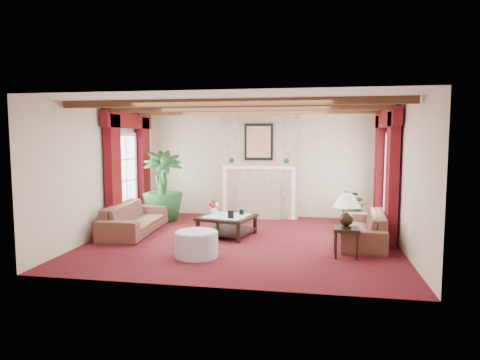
% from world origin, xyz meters
% --- Properties ---
extents(floor, '(6.00, 6.00, 0.00)m').
position_xyz_m(floor, '(0.00, 0.00, 0.00)').
color(floor, '#400B13').
rests_on(floor, ground).
extents(ceiling, '(6.00, 6.00, 0.00)m').
position_xyz_m(ceiling, '(0.00, 0.00, 2.70)').
color(ceiling, white).
rests_on(ceiling, floor).
extents(back_wall, '(6.00, 0.02, 2.70)m').
position_xyz_m(back_wall, '(0.00, 2.75, 1.35)').
color(back_wall, beige).
rests_on(back_wall, ground).
extents(left_wall, '(0.02, 5.50, 2.70)m').
position_xyz_m(left_wall, '(-3.00, 0.00, 1.35)').
color(left_wall, beige).
rests_on(left_wall, ground).
extents(right_wall, '(0.02, 5.50, 2.70)m').
position_xyz_m(right_wall, '(3.00, 0.00, 1.35)').
color(right_wall, beige).
rests_on(right_wall, ground).
extents(ceiling_beams, '(6.00, 3.00, 0.12)m').
position_xyz_m(ceiling_beams, '(0.00, 0.00, 2.64)').
color(ceiling_beams, '#3C2313').
rests_on(ceiling_beams, ceiling).
extents(fireplace, '(2.00, 0.52, 2.70)m').
position_xyz_m(fireplace, '(0.00, 2.55, 2.70)').
color(fireplace, tan).
rests_on(fireplace, ground).
extents(french_door_left, '(0.10, 1.10, 2.16)m').
position_xyz_m(french_door_left, '(-2.97, 1.00, 2.13)').
color(french_door_left, white).
rests_on(french_door_left, ground).
extents(french_door_right, '(0.10, 1.10, 2.16)m').
position_xyz_m(french_door_right, '(2.97, 1.00, 2.13)').
color(french_door_right, white).
rests_on(french_door_right, ground).
extents(curtains_left, '(0.20, 2.40, 2.55)m').
position_xyz_m(curtains_left, '(-2.86, 1.00, 2.55)').
color(curtains_left, '#550C0B').
rests_on(curtains_left, ground).
extents(curtains_right, '(0.20, 2.40, 2.55)m').
position_xyz_m(curtains_right, '(2.86, 1.00, 2.55)').
color(curtains_right, '#550C0B').
rests_on(curtains_right, ground).
extents(sofa_left, '(2.26, 0.89, 0.86)m').
position_xyz_m(sofa_left, '(-2.43, 0.25, 0.43)').
color(sofa_left, '#3B101F').
rests_on(sofa_left, ground).
extents(sofa_right, '(2.18, 0.96, 0.81)m').
position_xyz_m(sofa_right, '(2.36, 0.24, 0.41)').
color(sofa_right, '#3B101F').
rests_on(sofa_right, ground).
extents(potted_palm, '(2.38, 2.53, 0.98)m').
position_xyz_m(potted_palm, '(-2.29, 1.62, 0.49)').
color(potted_palm, black).
rests_on(potted_palm, ground).
extents(small_plant, '(1.57, 1.58, 0.65)m').
position_xyz_m(small_plant, '(2.34, 1.94, 0.33)').
color(small_plant, black).
rests_on(small_plant, ground).
extents(coffee_table, '(1.25, 1.25, 0.42)m').
position_xyz_m(coffee_table, '(-0.40, 0.32, 0.21)').
color(coffee_table, black).
rests_on(coffee_table, ground).
extents(side_table, '(0.51, 0.51, 0.51)m').
position_xyz_m(side_table, '(1.95, -0.86, 0.26)').
color(side_table, black).
rests_on(side_table, ground).
extents(ottoman, '(0.75, 0.75, 0.43)m').
position_xyz_m(ottoman, '(-0.60, -1.30, 0.22)').
color(ottoman, '#9B94A7').
rests_on(ottoman, ground).
extents(table_lamp, '(0.47, 0.47, 0.60)m').
position_xyz_m(table_lamp, '(1.95, -0.86, 0.82)').
color(table_lamp, black).
rests_on(table_lamp, side_table).
extents(flower_vase, '(0.27, 0.27, 0.17)m').
position_xyz_m(flower_vase, '(-0.74, 0.53, 0.51)').
color(flower_vase, silver).
rests_on(flower_vase, coffee_table).
extents(book, '(0.21, 0.16, 0.27)m').
position_xyz_m(book, '(-0.20, 0.08, 0.56)').
color(book, black).
rests_on(book, coffee_table).
extents(photo_frame_a, '(0.12, 0.03, 0.16)m').
position_xyz_m(photo_frame_a, '(-0.26, 0.03, 0.51)').
color(photo_frame_a, black).
rests_on(photo_frame_a, coffee_table).
extents(photo_frame_b, '(0.09, 0.02, 0.12)m').
position_xyz_m(photo_frame_b, '(-0.12, 0.46, 0.48)').
color(photo_frame_b, black).
rests_on(photo_frame_b, coffee_table).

